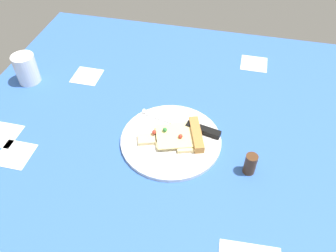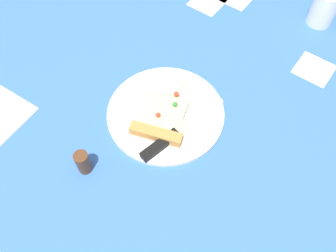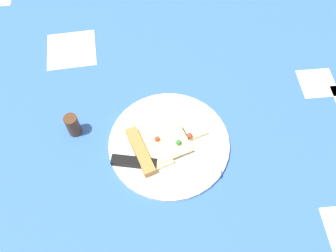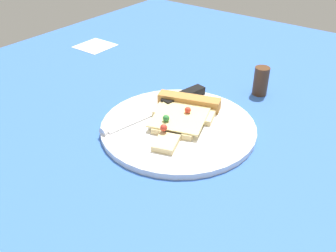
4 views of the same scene
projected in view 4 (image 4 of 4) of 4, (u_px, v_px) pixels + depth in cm
name	position (u px, v px, depth cm)	size (l,w,h in cm)	color
ground_plane	(212.00, 136.00, 69.16)	(134.30, 134.30, 3.00)	#3360B7
plate	(178.00, 127.00, 67.85)	(27.74, 27.74, 1.06)	silver
pizza_slice	(182.00, 114.00, 69.20)	(13.96, 18.98, 2.53)	beige
knife	(166.00, 105.00, 72.57)	(7.23, 23.89, 2.45)	silver
pepper_shaker	(261.00, 81.00, 78.29)	(3.06, 3.06, 5.99)	#4C2D19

